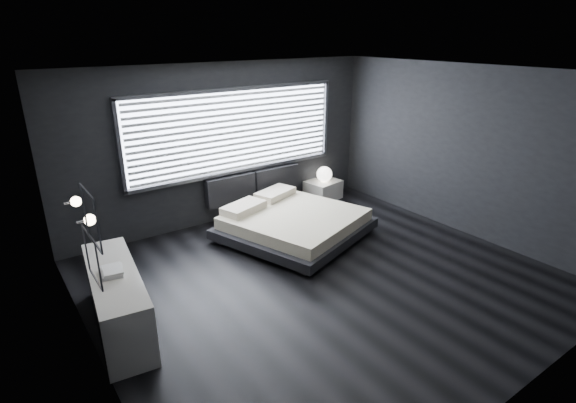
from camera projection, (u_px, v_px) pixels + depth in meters
room at (326, 185)px, 5.85m from camera, size 6.04×6.00×2.80m
window at (237, 131)px, 7.93m from camera, size 4.14×0.09×1.52m
headboard at (254, 185)px, 8.42m from camera, size 1.96×0.16×0.52m
sconce_near at (90, 220)px, 4.25m from camera, size 0.18×0.11×0.11m
sconce_far at (76, 202)px, 4.70m from camera, size 0.18×0.11×0.11m
wall_art_upper at (91, 218)px, 3.65m from camera, size 0.01×0.48×0.48m
wall_art_lower at (92, 257)px, 4.01m from camera, size 0.01×0.48×0.48m
bed at (293, 222)px, 7.57m from camera, size 2.66×2.60×0.55m
nightstand at (323, 190)px, 9.30m from camera, size 0.74×0.65×0.38m
orb_lamp at (324, 174)px, 9.14m from camera, size 0.31×0.31×0.31m
dresser at (118, 300)px, 5.18m from camera, size 0.75×1.88×0.73m
book_stack at (112, 271)px, 5.01m from camera, size 0.31×0.37×0.07m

